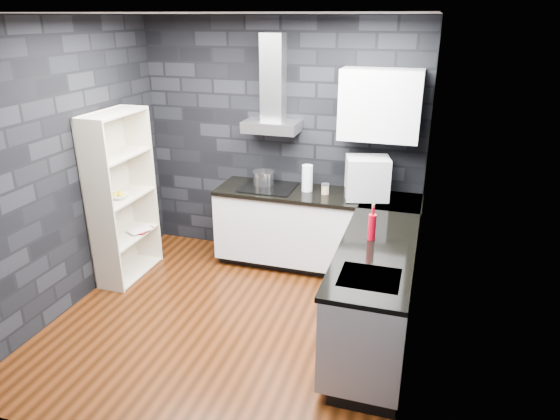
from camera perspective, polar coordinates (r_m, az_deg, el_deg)
The scene contains 28 objects.
ground at distance 4.83m, azimuth -5.69°, elevation -12.57°, with size 3.20×3.20×0.00m, color #411C09.
ceiling at distance 4.01m, azimuth -7.19°, elevation 21.42°, with size 3.20×3.20×0.00m, color white.
wall_back at distance 5.69m, azimuth 0.13°, elevation 7.80°, with size 3.20×0.05×2.70m, color black.
wall_front at distance 2.93m, azimuth -19.01°, elevation -7.04°, with size 3.20×0.05×2.70m, color black.
wall_left at distance 5.08m, azimuth -23.52°, elevation 4.31°, with size 0.05×3.20×2.70m, color black.
wall_right at distance 3.90m, azimuth 16.15°, elevation 0.47°, with size 0.05×3.20×2.70m, color black.
toekick_back at distance 5.77m, azimuth 4.06°, elevation -5.88°, with size 2.18×0.50×0.10m, color black.
toekick_right at distance 4.61m, azimuth 10.87°, elevation -13.99°, with size 0.50×1.78×0.10m, color black.
counter_back_cab at distance 5.55m, azimuth 4.08°, elevation -2.11°, with size 2.20×0.60×0.76m, color silver.
counter_right_cab at distance 4.38m, azimuth 10.73°, elevation -9.31°, with size 0.60×1.80×0.76m, color silver.
counter_back_top at distance 5.39m, azimuth 4.16°, elevation 1.75°, with size 2.20×0.62×0.04m, color black.
counter_right_top at distance 4.19m, azimuth 10.97°, elevation -4.58°, with size 0.62×1.80×0.04m, color black.
counter_corner_top at distance 5.29m, azimuth 12.64°, elevation 0.89°, with size 0.62×0.62×0.04m, color black.
hood_body at distance 5.48m, azimuth -0.98°, elevation 9.51°, with size 0.60×0.34×0.12m, color #B0B0B4.
hood_chimney at distance 5.46m, azimuth -0.78°, elevation 14.90°, with size 0.24×0.20×0.90m, color #B0B0B4.
upper_cabinet at distance 5.19m, azimuth 11.41°, elevation 11.69°, with size 0.80×0.35×0.70m, color silver.
cooktop at distance 5.53m, azimuth -1.36°, elevation 2.61°, with size 0.58×0.50×0.01m, color black.
sink_rim at distance 3.74m, azimuth 10.20°, elevation -7.64°, with size 0.44×0.40×0.01m, color #B0B0B4.
pot at distance 5.61m, azimuth -1.91°, elevation 3.64°, with size 0.23×0.23×0.14m, color silver.
glass_vase at distance 5.41m, azimuth 3.14°, elevation 3.66°, with size 0.12×0.12×0.29m, color white.
storage_jar at distance 5.35m, azimuth 5.19°, elevation 2.36°, with size 0.08×0.08×0.10m, color tan.
utensil_crock at distance 5.27m, azimuth 7.83°, elevation 2.08°, with size 0.10×0.10×0.13m, color silver.
appliance_garage at distance 5.22m, azimuth 9.93°, elevation 3.64°, with size 0.43×0.34×0.43m, color #B3B5BA.
red_bottle at distance 4.29m, azimuth 10.46°, elevation -1.94°, with size 0.07×0.07×0.23m, color #B70217.
bookshelf at distance 5.50m, azimuth -17.59°, elevation 1.38°, with size 0.34×0.80×1.80m, color beige.
fruit_bowl at distance 5.44m, azimuth -17.97°, elevation 1.55°, with size 0.20×0.20×0.05m, color white.
book_red at distance 5.73m, azimuth -16.24°, elevation -1.19°, with size 0.16×0.02×0.22m, color maroon.
book_second at distance 5.74m, azimuth -16.31°, elevation -0.92°, with size 0.18×0.02×0.25m, color #B2B2B2.
Camera 1 is at (1.62, -3.67, 2.69)m, focal length 32.00 mm.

